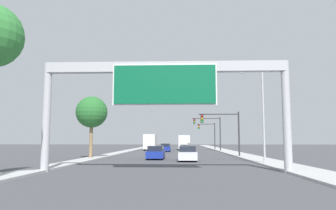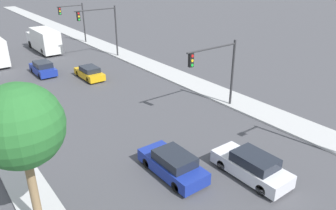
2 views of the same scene
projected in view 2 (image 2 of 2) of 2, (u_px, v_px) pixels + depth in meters
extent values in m
cube|color=#B3B3B3|center=(117.00, 52.00, 45.29)|extent=(3.00, 120.00, 0.15)
cube|color=navy|center=(172.00, 166.00, 19.26)|extent=(1.88, 4.62, 0.75)
cube|color=#1E232D|center=(175.00, 158.00, 18.83)|extent=(1.65, 2.40, 0.57)
cylinder|color=black|center=(147.00, 163.00, 19.94)|extent=(0.22, 0.64, 0.64)
cylinder|color=black|center=(169.00, 154.00, 20.85)|extent=(0.22, 0.64, 0.64)
cylinder|color=black|center=(176.00, 187.00, 17.85)|extent=(0.22, 0.64, 0.64)
cylinder|color=black|center=(199.00, 176.00, 18.77)|extent=(0.22, 0.64, 0.64)
cube|color=gold|center=(89.00, 74.00, 35.03)|extent=(1.72, 4.24, 0.66)
cube|color=#1E232D|center=(90.00, 69.00, 34.63)|extent=(1.51, 2.21, 0.51)
cylinder|color=black|center=(78.00, 74.00, 35.65)|extent=(0.22, 0.64, 0.64)
cylinder|color=black|center=(91.00, 71.00, 36.47)|extent=(0.22, 0.64, 0.64)
cylinder|color=black|center=(88.00, 80.00, 33.73)|extent=(0.22, 0.64, 0.64)
cylinder|color=black|center=(101.00, 77.00, 34.56)|extent=(0.22, 0.64, 0.64)
cube|color=navy|center=(43.00, 70.00, 36.27)|extent=(1.81, 4.22, 0.75)
cube|color=#1E232D|center=(43.00, 64.00, 35.85)|extent=(1.59, 2.20, 0.57)
cylinder|color=black|center=(33.00, 70.00, 36.88)|extent=(0.22, 0.64, 0.64)
cylinder|color=black|center=(47.00, 67.00, 37.76)|extent=(0.22, 0.64, 0.64)
cylinder|color=black|center=(40.00, 76.00, 34.97)|extent=(0.22, 0.64, 0.64)
cylinder|color=black|center=(55.00, 73.00, 35.85)|extent=(0.22, 0.64, 0.64)
cube|color=silver|center=(250.00, 168.00, 19.04)|extent=(1.87, 4.75, 0.78)
cube|color=#1E232D|center=(255.00, 160.00, 18.59)|extent=(1.65, 2.47, 0.59)
cylinder|color=black|center=(222.00, 165.00, 19.76)|extent=(0.22, 0.64, 0.64)
cylinder|color=black|center=(240.00, 156.00, 20.67)|extent=(0.22, 0.64, 0.64)
cylinder|color=black|center=(261.00, 190.00, 17.61)|extent=(0.22, 0.64, 0.64)
cylinder|color=black|center=(280.00, 179.00, 18.53)|extent=(0.22, 0.64, 0.64)
cube|color=white|center=(37.00, 38.00, 47.72)|extent=(2.15, 2.36, 1.82)
cube|color=silver|center=(46.00, 40.00, 44.45)|extent=(2.34, 6.06, 2.82)
cylinder|color=black|center=(30.00, 44.00, 47.36)|extent=(0.28, 1.00, 1.00)
cylinder|color=black|center=(45.00, 42.00, 48.49)|extent=(0.28, 1.00, 1.00)
cylinder|color=black|center=(43.00, 52.00, 43.27)|extent=(0.28, 1.00, 1.00)
cylinder|color=black|center=(58.00, 50.00, 44.41)|extent=(0.28, 1.00, 1.00)
cylinder|color=black|center=(7.00, 62.00, 39.05)|extent=(0.28, 1.00, 1.00)
cylinder|color=#2D2D30|center=(232.00, 74.00, 27.57)|extent=(0.20, 0.20, 5.76)
cylinder|color=#2D2D30|center=(212.00, 48.00, 25.12)|extent=(5.09, 0.14, 0.14)
cube|color=black|center=(191.00, 60.00, 24.17)|extent=(0.35, 0.28, 1.05)
cylinder|color=red|center=(192.00, 56.00, 23.91)|extent=(0.22, 0.04, 0.22)
cylinder|color=yellow|center=(192.00, 61.00, 24.05)|extent=(0.22, 0.04, 0.22)
cylinder|color=green|center=(192.00, 65.00, 24.19)|extent=(0.22, 0.04, 0.22)
cylinder|color=#2D2D30|center=(116.00, 32.00, 41.99)|extent=(0.20, 0.20, 6.51)
cylinder|color=#2D2D30|center=(95.00, 10.00, 39.34)|extent=(5.28, 0.14, 0.14)
cube|color=black|center=(78.00, 16.00, 38.34)|extent=(0.35, 0.28, 1.05)
cylinder|color=red|center=(79.00, 13.00, 38.08)|extent=(0.22, 0.04, 0.22)
cylinder|color=yellow|center=(79.00, 16.00, 38.23)|extent=(0.22, 0.04, 0.22)
cylinder|color=green|center=(79.00, 20.00, 38.37)|extent=(0.22, 0.04, 0.22)
cylinder|color=#2D2D30|center=(84.00, 23.00, 49.40)|extent=(0.20, 0.20, 5.90)
cylinder|color=#2D2D30|center=(70.00, 6.00, 47.28)|extent=(3.79, 0.14, 0.14)
cube|color=black|center=(60.00, 11.00, 46.63)|extent=(0.35, 0.28, 1.05)
cylinder|color=red|center=(60.00, 9.00, 46.37)|extent=(0.22, 0.04, 0.22)
cylinder|color=yellow|center=(60.00, 11.00, 46.52)|extent=(0.22, 0.04, 0.22)
cylinder|color=green|center=(60.00, 14.00, 46.66)|extent=(0.22, 0.04, 0.22)
cylinder|color=#8C704C|center=(31.00, 180.00, 14.51)|extent=(0.39, 0.39, 5.41)
sphere|color=#286B2D|center=(20.00, 126.00, 13.42)|extent=(3.67, 3.67, 3.67)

